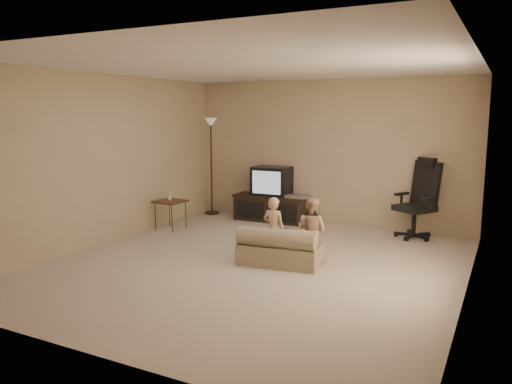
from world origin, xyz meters
TOP-DOWN VIEW (x-y plane):
  - floor at (0.00, 0.00)m, footprint 5.50×5.50m
  - room_shell at (0.00, 0.00)m, footprint 5.50×5.50m
  - tv_stand at (-0.95, 2.49)m, footprint 1.38×0.54m
  - office_chair at (1.60, 2.42)m, footprint 0.79×0.80m
  - side_table at (-2.15, 1.10)m, footprint 0.47×0.47m
  - floor_lamp at (-2.26, 2.55)m, footprint 0.29×0.29m
  - child_sofa at (0.28, 0.14)m, footprint 1.09×0.70m
  - toddler_left at (0.15, 0.24)m, footprint 0.33×0.26m
  - toddler_right at (0.60, 0.42)m, footprint 0.46×0.32m

SIDE VIEW (x-z plane):
  - floor at x=0.00m, z-range 0.00..0.00m
  - child_sofa at x=0.28m, z-range -0.05..0.46m
  - tv_stand at x=-0.95m, z-range -0.08..0.90m
  - toddler_left at x=0.15m, z-range 0.00..0.86m
  - toddler_right at x=0.60m, z-range 0.00..0.87m
  - office_chair at x=1.60m, z-range -0.18..1.07m
  - side_table at x=-2.15m, z-range 0.14..0.81m
  - floor_lamp at x=-2.26m, z-range 0.42..2.26m
  - room_shell at x=0.00m, z-range -1.23..4.27m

